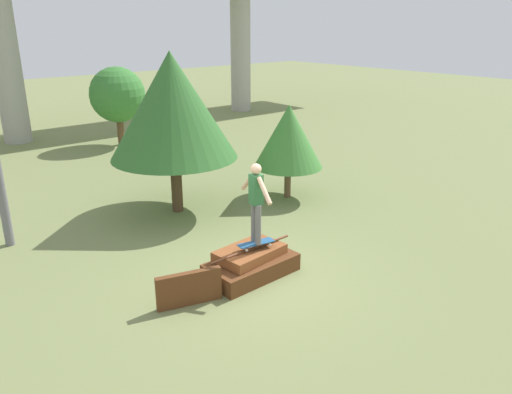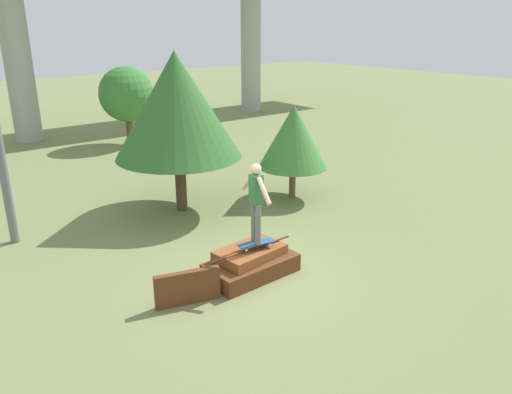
# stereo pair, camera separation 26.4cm
# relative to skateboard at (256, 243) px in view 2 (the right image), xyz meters

# --- Properties ---
(ground_plane) EXTENTS (80.00, 80.00, 0.00)m
(ground_plane) POSITION_rel_skateboard_xyz_m (-0.11, 0.02, -0.69)
(ground_plane) COLOR olive
(scrap_pile) EXTENTS (1.98, 1.08, 0.61)m
(scrap_pile) POSITION_rel_skateboard_xyz_m (-0.10, 0.04, -0.43)
(scrap_pile) COLOR #5B3319
(scrap_pile) RESTS_ON ground_plane
(scrap_plank_loose) EXTENTS (1.18, 0.46, 0.64)m
(scrap_plank_loose) POSITION_rel_skateboard_xyz_m (-1.66, -0.09, -0.37)
(scrap_plank_loose) COLOR #5B3319
(scrap_plank_loose) RESTS_ON ground_plane
(skateboard) EXTENTS (0.79, 0.37, 0.09)m
(skateboard) POSITION_rel_skateboard_xyz_m (0.00, 0.00, 0.00)
(skateboard) COLOR #23517F
(skateboard) RESTS_ON scrap_pile
(skater) EXTENTS (0.30, 1.12, 1.63)m
(skater) POSITION_rel_skateboard_xyz_m (-0.00, 0.00, 0.96)
(skater) COLOR slate
(skater) RESTS_ON skateboard
(tree_behind_left) EXTENTS (3.28, 3.28, 4.19)m
(tree_behind_left) POSITION_rel_skateboard_xyz_m (0.70, 4.10, 2.15)
(tree_behind_left) COLOR #4C3823
(tree_behind_left) RESTS_ON ground_plane
(tree_behind_right) EXTENTS (2.21, 2.21, 3.16)m
(tree_behind_right) POSITION_rel_skateboard_xyz_m (2.99, 12.11, 1.36)
(tree_behind_right) COLOR brown
(tree_behind_right) RESTS_ON ground_plane
(tree_mid_back) EXTENTS (1.97, 1.97, 2.69)m
(tree_mid_back) POSITION_rel_skateboard_xyz_m (3.74, 2.99, 1.11)
(tree_mid_back) COLOR brown
(tree_mid_back) RESTS_ON ground_plane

